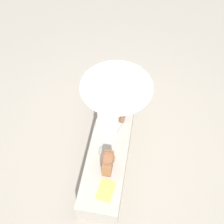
# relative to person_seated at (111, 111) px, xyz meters

# --- Properties ---
(ground_plane) EXTENTS (14.00, 14.00, 0.00)m
(ground_plane) POSITION_rel_person_seated_xyz_m (0.02, -0.03, -0.87)
(ground_plane) COLOR #9E9384
(stone_bench) EXTENTS (2.64, 0.56, 0.49)m
(stone_bench) POSITION_rel_person_seated_xyz_m (0.02, -0.03, -0.63)
(stone_bench) COLOR #A8A093
(stone_bench) RESTS_ON ground
(person_seated) EXTENTS (0.37, 0.51, 0.90)m
(person_seated) POSITION_rel_person_seated_xyz_m (0.00, 0.00, 0.00)
(person_seated) COLOR beige
(person_seated) RESTS_ON stone_bench
(parasol) EXTENTS (0.94, 0.94, 1.08)m
(parasol) POSITION_rel_person_seated_xyz_m (0.08, -0.06, 0.55)
(parasol) COLOR #B7B7BC
(parasol) RESTS_ON stone_bench
(handbag_black) EXTENTS (0.26, 0.19, 0.30)m
(handbag_black) POSITION_rel_person_seated_xyz_m (-0.68, -0.08, -0.24)
(handbag_black) COLOR brown
(handbag_black) RESTS_ON stone_bench
(magazine) EXTENTS (0.31, 0.24, 0.01)m
(magazine) POSITION_rel_person_seated_xyz_m (-1.00, -0.11, -0.38)
(magazine) COLOR #EAE04C
(magazine) RESTS_ON stone_bench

